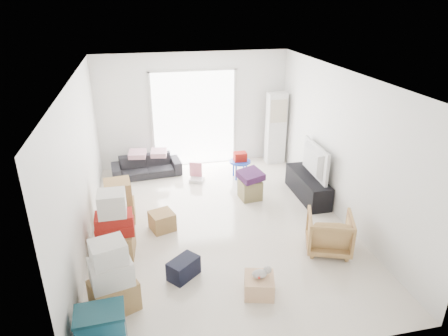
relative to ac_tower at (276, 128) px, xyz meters
The scene contains 21 objects.
room_shell 3.32m from the ac_tower, 126.35° to the right, with size 4.98×6.48×3.18m.
sliding_door 2.01m from the ac_tower, behind, with size 2.10×0.04×2.33m.
ac_tower is the anchor object (origin of this frame).
tv_console 2.06m from the ac_tower, 88.54° to the right, with size 0.43×1.45×0.48m, color black.
television 1.99m from the ac_tower, 88.54° to the right, with size 1.16×0.67×0.15m, color black.
sofa 3.22m from the ac_tower, behind, with size 1.56×0.46×0.61m, color #27262C.
pillow_left 3.35m from the ac_tower, behind, with size 0.36×0.29×0.11m, color #E8A9C1.
pillow_right 2.87m from the ac_tower, behind, with size 0.37×0.30×0.13m, color #E8A9C1.
armchair 3.85m from the ac_tower, 95.63° to the right, with size 0.70×0.65×0.72m, color tan.
storage_bins 6.47m from the ac_tower, 126.68° to the right, with size 0.57×0.42×0.64m.
box_stack_a 5.82m from the ac_tower, 130.27° to the right, with size 0.71×0.66×1.04m.
box_stack_b 4.93m from the ac_tower, 139.79° to the right, with size 0.60×0.59×1.11m.
box_stack_c 4.31m from the ac_tower, 150.37° to the right, with size 0.54×0.50×0.80m.
loose_box 4.01m from the ac_tower, 139.20° to the right, with size 0.40×0.40×0.33m, color #9E7F47.
duffel_bag 4.90m from the ac_tower, 124.92° to the right, with size 0.47×0.28×0.30m, color black.
ottoman 2.20m from the ac_tower, 122.61° to the right, with size 0.41×0.41×0.41m, color olive.
blanket 2.13m from the ac_tower, 122.61° to the right, with size 0.45×0.45×0.14m, color #492153.
kids_table 1.38m from the ac_tower, 145.71° to the right, with size 0.48×0.48×0.62m.
toy_walker 2.32m from the ac_tower, 161.71° to the right, with size 0.38×0.37×0.41m.
wood_crate 4.96m from the ac_tower, 111.40° to the right, with size 0.41×0.41×0.27m, color #DFAF80.
plush_bunny 4.91m from the ac_tower, 111.08° to the right, with size 0.29×0.17×0.15m.
Camera 1 is at (-1.27, -6.16, 3.86)m, focal length 32.00 mm.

